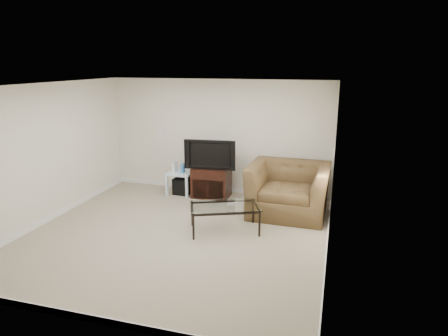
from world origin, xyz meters
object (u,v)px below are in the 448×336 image
(coffee_table, at_px, (225,218))
(subwoofer, at_px, (183,186))
(side_table, at_px, (181,183))
(recliner, at_px, (289,181))
(tv_stand, at_px, (211,182))
(television, at_px, (211,154))

(coffee_table, bearing_deg, subwoofer, 130.60)
(side_table, relative_size, recliner, 0.35)
(tv_stand, bearing_deg, side_table, 179.48)
(television, distance_m, side_table, 1.01)
(subwoofer, distance_m, coffee_table, 2.25)
(tv_stand, xyz_separation_m, television, (0.00, -0.03, 0.64))
(television, height_order, recliner, recliner)
(tv_stand, height_order, coffee_table, tv_stand)
(television, bearing_deg, coffee_table, -70.07)
(recliner, bearing_deg, side_table, 168.76)
(subwoofer, bearing_deg, tv_stand, -1.71)
(television, height_order, subwoofer, television)
(side_table, height_order, recliner, recliner)
(tv_stand, relative_size, television, 0.77)
(television, xyz_separation_m, subwoofer, (-0.68, 0.05, -0.79))
(tv_stand, height_order, subwoofer, tv_stand)
(tv_stand, distance_m, subwoofer, 0.70)
(tv_stand, xyz_separation_m, side_table, (-0.71, 0.00, -0.07))
(side_table, bearing_deg, tv_stand, 0.00)
(subwoofer, height_order, recliner, recliner)
(recliner, bearing_deg, tv_stand, 163.75)
(television, xyz_separation_m, recliner, (1.73, -0.52, -0.31))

